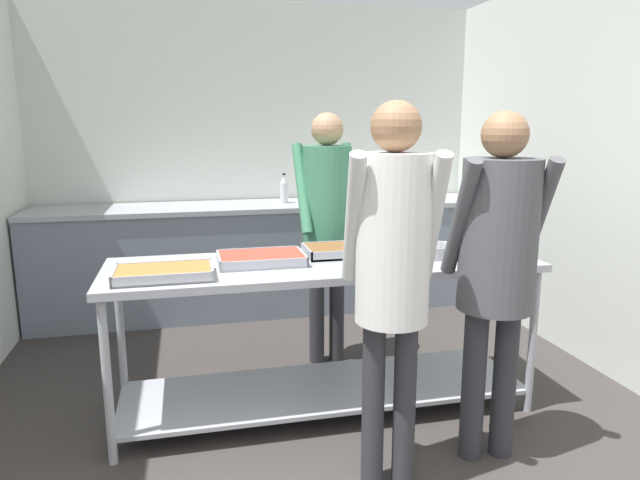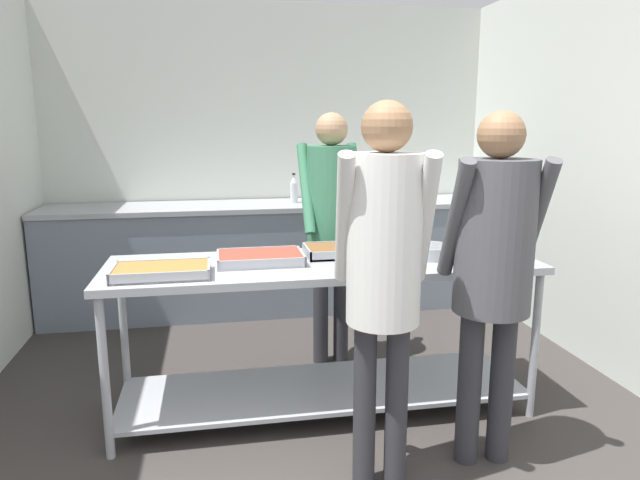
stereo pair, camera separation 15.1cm
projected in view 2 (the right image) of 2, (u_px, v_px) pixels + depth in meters
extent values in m
cube|color=silver|center=(271.00, 156.00, 5.17)|extent=(4.03, 0.06, 2.65)
cube|color=silver|center=(616.00, 170.00, 3.60)|extent=(0.06, 4.12, 2.65)
cube|color=slate|center=(277.00, 259.00, 4.99)|extent=(3.87, 0.62, 0.90)
cube|color=#9EA0A8|center=(276.00, 206.00, 4.90)|extent=(3.87, 0.65, 0.04)
cube|color=black|center=(334.00, 203.00, 4.99)|extent=(0.46, 0.37, 0.02)
cube|color=#9EA0A8|center=(323.00, 265.00, 3.13)|extent=(2.35, 0.71, 0.04)
cube|color=#9EA0A8|center=(323.00, 388.00, 3.28)|extent=(2.27, 0.63, 0.02)
cylinder|color=#9EA0A8|center=(105.00, 379.00, 2.73)|extent=(0.04, 0.04, 0.83)
cylinder|color=#9EA0A8|center=(535.00, 346.00, 3.13)|extent=(0.04, 0.04, 0.83)
cylinder|color=#9EA0A8|center=(124.00, 333.00, 3.32)|extent=(0.04, 0.04, 0.83)
cylinder|color=#9EA0A8|center=(483.00, 311.00, 3.72)|extent=(0.04, 0.04, 0.83)
cube|color=#9EA0A8|center=(162.00, 275.00, 2.82)|extent=(0.47, 0.29, 0.01)
cube|color=#9E6B33|center=(162.00, 270.00, 2.82)|extent=(0.45, 0.26, 0.04)
cube|color=#9EA0A8|center=(159.00, 278.00, 2.69)|extent=(0.47, 0.01, 0.05)
cube|color=#9EA0A8|center=(164.00, 264.00, 2.95)|extent=(0.47, 0.01, 0.05)
cube|color=#9EA0A8|center=(113.00, 273.00, 2.78)|extent=(0.01, 0.29, 0.05)
cube|color=#9EA0A8|center=(209.00, 269.00, 2.86)|extent=(0.01, 0.29, 0.05)
cube|color=#9EA0A8|center=(260.00, 262.00, 3.10)|extent=(0.46, 0.32, 0.01)
cube|color=#B23D2D|center=(260.00, 257.00, 3.10)|extent=(0.44, 0.29, 0.04)
cube|color=#9EA0A8|center=(263.00, 264.00, 2.95)|extent=(0.46, 0.01, 0.05)
cube|color=#9EA0A8|center=(258.00, 252.00, 3.24)|extent=(0.46, 0.01, 0.05)
cube|color=#9EA0A8|center=(218.00, 260.00, 3.06)|extent=(0.01, 0.32, 0.05)
cube|color=#9EA0A8|center=(301.00, 256.00, 3.14)|extent=(0.01, 0.32, 0.05)
cube|color=#9EA0A8|center=(345.00, 254.00, 3.28)|extent=(0.46, 0.28, 0.01)
cube|color=brown|center=(345.00, 250.00, 3.28)|extent=(0.44, 0.26, 0.04)
cube|color=#9EA0A8|center=(351.00, 255.00, 3.15)|extent=(0.46, 0.01, 0.05)
cube|color=#9EA0A8|center=(340.00, 245.00, 3.41)|extent=(0.46, 0.01, 0.05)
cube|color=#9EA0A8|center=(307.00, 252.00, 3.24)|extent=(0.01, 0.28, 0.05)
cube|color=#9EA0A8|center=(383.00, 249.00, 3.32)|extent=(0.01, 0.28, 0.05)
cylinder|color=#9EA0A8|center=(431.00, 251.00, 3.21)|extent=(0.25, 0.25, 0.07)
cylinder|color=brown|center=(431.00, 246.00, 3.21)|extent=(0.22, 0.22, 0.01)
cylinder|color=black|center=(463.00, 246.00, 3.24)|extent=(0.14, 0.02, 0.02)
cylinder|color=white|center=(483.00, 252.00, 3.34)|extent=(0.24, 0.24, 0.01)
cylinder|color=white|center=(483.00, 250.00, 3.34)|extent=(0.24, 0.24, 0.01)
cylinder|color=white|center=(483.00, 248.00, 3.34)|extent=(0.23, 0.23, 0.01)
cylinder|color=white|center=(483.00, 246.00, 3.34)|extent=(0.23, 0.23, 0.01)
cylinder|color=#2D2D33|center=(469.00, 387.00, 2.72)|extent=(0.11, 0.11, 0.76)
cylinder|color=#2D2D33|center=(501.00, 386.00, 2.73)|extent=(0.11, 0.11, 0.76)
cylinder|color=#4C4C51|center=(456.00, 220.00, 2.54)|extent=(0.10, 0.32, 0.57)
cylinder|color=#4C4C51|center=(536.00, 218.00, 2.58)|extent=(0.10, 0.32, 0.57)
cylinder|color=#4C4C51|center=(495.00, 237.00, 2.58)|extent=(0.35, 0.35, 0.70)
sphere|color=#8C6647|center=(501.00, 135.00, 2.49)|extent=(0.21, 0.21, 0.21)
cylinder|color=#2D2D33|center=(365.00, 405.00, 2.53)|extent=(0.10, 0.10, 0.78)
cylinder|color=#2D2D33|center=(396.00, 405.00, 2.53)|extent=(0.10, 0.10, 0.78)
cylinder|color=silver|center=(344.00, 220.00, 2.36)|extent=(0.12, 0.33, 0.58)
cylinder|color=silver|center=(425.00, 220.00, 2.36)|extent=(0.12, 0.33, 0.58)
cylinder|color=silver|center=(384.00, 240.00, 2.38)|extent=(0.31, 0.31, 0.72)
sphere|color=#8C6647|center=(387.00, 126.00, 2.28)|extent=(0.21, 0.21, 0.21)
cylinder|color=#2D2D33|center=(341.00, 307.00, 3.90)|extent=(0.10, 0.10, 0.77)
cylinder|color=#2D2D33|center=(321.00, 308.00, 3.87)|extent=(0.10, 0.10, 0.77)
cylinder|color=#3D7F5B|center=(356.00, 187.00, 3.76)|extent=(0.09, 0.32, 0.57)
cylinder|color=#3D7F5B|center=(306.00, 188.00, 3.68)|extent=(0.09, 0.32, 0.57)
cylinder|color=#3D7F5B|center=(331.00, 200.00, 3.73)|extent=(0.32, 0.32, 0.71)
sphere|color=tan|center=(332.00, 129.00, 3.64)|extent=(0.21, 0.21, 0.21)
cylinder|color=silver|center=(294.00, 193.00, 4.91)|extent=(0.07, 0.07, 0.17)
cone|color=silver|center=(294.00, 179.00, 4.89)|extent=(0.06, 0.06, 0.07)
cylinder|color=black|center=(294.00, 174.00, 4.88)|extent=(0.03, 0.03, 0.02)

